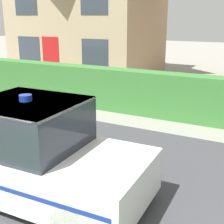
% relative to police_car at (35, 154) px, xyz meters
% --- Properties ---
extents(road_strip, '(28.00, 5.34, 0.01)m').
position_rel_police_car_xyz_m(road_strip, '(1.40, 1.29, -0.76)').
color(road_strip, '#424247').
rests_on(road_strip, ground).
extents(garden_hedge, '(14.98, 0.67, 1.39)m').
position_rel_police_car_xyz_m(garden_hedge, '(0.04, 5.34, -0.07)').
color(garden_hedge, '#3D7F38').
rests_on(garden_hedge, ground).
extents(police_car, '(3.96, 1.90, 1.79)m').
position_rel_police_car_xyz_m(police_car, '(0.00, 0.00, 0.00)').
color(police_car, black).
rests_on(police_car, road_strip).
extents(house_left, '(7.51, 5.57, 7.54)m').
position_rel_police_car_xyz_m(house_left, '(-5.96, 11.32, 3.08)').
color(house_left, tan).
rests_on(house_left, ground).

